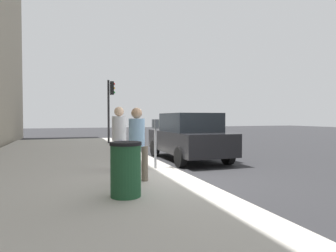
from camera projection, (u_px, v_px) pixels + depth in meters
ground_plane at (187, 179)px, 7.52m from camera, size 80.00×80.00×0.00m
sidewalk_slab at (65, 185)px, 6.52m from camera, size 28.00×6.00×0.15m
parking_meter at (155, 133)px, 8.23m from camera, size 0.36×0.12×1.41m
pedestrian_at_meter at (119, 133)px, 7.76m from camera, size 0.53×0.38×1.75m
pedestrian_bystander at (137, 138)px, 6.61m from camera, size 0.37×0.49×1.69m
parked_sedan_near at (188, 137)px, 10.79m from camera, size 4.40×1.97×1.77m
traffic_signal at (110, 101)px, 16.43m from camera, size 0.24×0.44×3.60m
trash_bin at (126, 169)px, 5.30m from camera, size 0.59×0.59×1.01m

